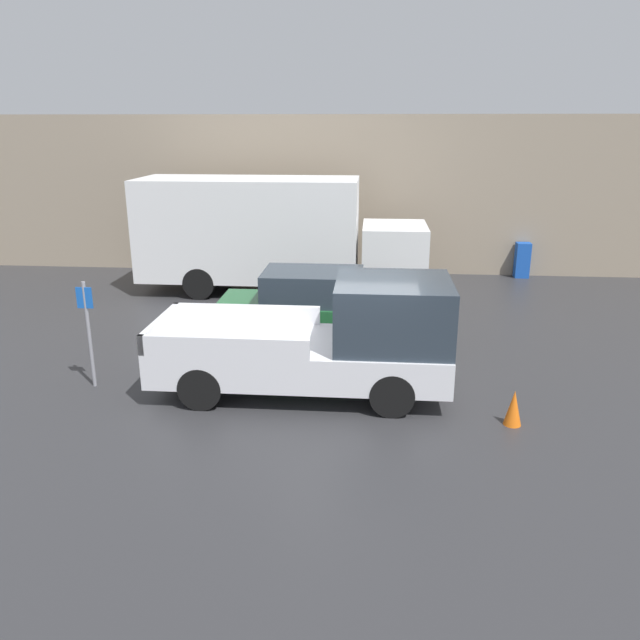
# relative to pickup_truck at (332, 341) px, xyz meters

# --- Properties ---
(ground_plane) EXTENTS (60.00, 60.00, 0.00)m
(ground_plane) POSITION_rel_pickup_truck_xyz_m (0.35, -0.16, -1.01)
(ground_plane) COLOR #2D2D30
(building_wall) EXTENTS (28.00, 0.15, 5.11)m
(building_wall) POSITION_rel_pickup_truck_xyz_m (0.35, 9.99, 1.55)
(building_wall) COLOR gray
(building_wall) RESTS_ON ground
(pickup_truck) EXTENTS (5.41, 2.12, 2.18)m
(pickup_truck) POSITION_rel_pickup_truck_xyz_m (0.00, 0.00, 0.00)
(pickup_truck) COLOR silver
(pickup_truck) RESTS_ON ground
(car) EXTENTS (4.21, 1.87, 1.56)m
(car) POSITION_rel_pickup_truck_xyz_m (-0.74, 3.28, -0.23)
(car) COLOR #1E592D
(car) RESTS_ON ground
(delivery_truck) EXTENTS (8.37, 2.51, 3.33)m
(delivery_truck) POSITION_rel_pickup_truck_xyz_m (-2.35, 7.29, 0.76)
(delivery_truck) COLOR white
(delivery_truck) RESTS_ON ground
(parking_sign) EXTENTS (0.30, 0.07, 2.07)m
(parking_sign) POSITION_rel_pickup_truck_xyz_m (-4.56, -0.14, 0.17)
(parking_sign) COLOR gray
(parking_sign) RESTS_ON ground
(newspaper_box) EXTENTS (0.45, 0.40, 1.14)m
(newspaper_box) POSITION_rel_pickup_truck_xyz_m (5.59, 9.67, -0.44)
(newspaper_box) COLOR #194CB2
(newspaper_box) RESTS_ON ground
(traffic_cone) EXTENTS (0.29, 0.29, 0.62)m
(traffic_cone) POSITION_rel_pickup_truck_xyz_m (3.12, -1.11, -0.70)
(traffic_cone) COLOR orange
(traffic_cone) RESTS_ON ground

